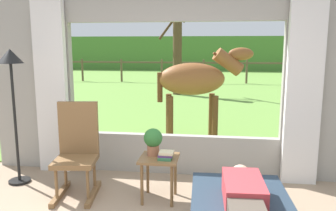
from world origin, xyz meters
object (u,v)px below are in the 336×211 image
Objects in this scene: floor_lamp_left at (12,76)px; pasture_tree at (178,50)px; potted_plant at (153,140)px; side_table at (159,165)px; horse at (196,80)px; book_stack at (166,155)px; rocking_chair at (77,150)px; reclining_person at (245,202)px.

pasture_tree reaches higher than floor_lamp_left.
floor_lamp_left is at bearing 173.73° from potted_plant.
potted_plant is (-0.08, 0.06, 0.28)m from side_table.
side_table is 0.29× the size of horse.
book_stack is at bearing -84.49° from pasture_tree.
rocking_chair reaches higher than side_table.
horse reaches higher than side_table.
floor_lamp_left is (-2.81, 1.31, 0.89)m from reclining_person.
horse is 6.14m from pasture_tree.
reclining_person is at bearing -49.70° from side_table.
side_table is at bearing -36.87° from potted_plant.
potted_plant reaches higher than reclining_person.
pasture_tree is (-1.03, 6.03, 0.46)m from horse.
book_stack is (0.09, -0.06, 0.14)m from side_table.
side_table is at bearing 144.85° from book_stack.
potted_plant reaches higher than side_table.
rocking_chair is at bearing -38.93° from horse.
side_table is at bearing -7.77° from floor_lamp_left.
rocking_chair is 3.50× the size of potted_plant.
reclining_person is at bearing -3.43° from horse.
rocking_chair is (-1.90, 1.10, 0.02)m from reclining_person.
pasture_tree is (-1.65, 9.76, 1.09)m from reclining_person.
potted_plant is at bearing 128.86° from reclining_person.
potted_plant is at bearing -85.50° from pasture_tree.
pasture_tree is (0.25, 8.65, 1.07)m from rocking_chair.
horse is at bearing 82.41° from potted_plant.
pasture_tree reaches higher than horse.
reclining_person reaches higher than side_table.
floor_lamp_left is 3.27m from horse.
rocking_chair reaches higher than potted_plant.
potted_plant is 0.18× the size of horse.
horse is at bearing 84.27° from side_table.
horse reaches higher than book_stack.
book_stack reaches higher than side_table.
potted_plant is at bearing 144.01° from book_stack.
book_stack is at bearing -13.73° from rocking_chair.
pasture_tree is at bearing 176.76° from horse.
pasture_tree reaches higher than potted_plant.
pasture_tree is at bearing 94.50° from potted_plant.
horse is (-0.62, 3.72, 0.63)m from reclining_person.
rocking_chair is 2.98m from horse.
floor_lamp_left reaches higher than book_stack.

